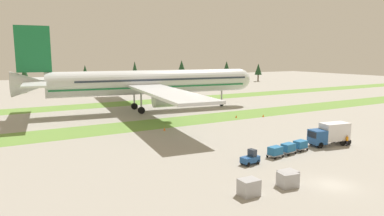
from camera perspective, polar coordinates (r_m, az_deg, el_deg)
ground_plane at (r=42.20m, az=22.38°, el=-11.76°), size 400.00×400.00×0.00m
grass_strip_near at (r=74.09m, az=-3.63°, el=-2.36°), size 320.00×10.36×0.01m
grass_strip_far at (r=104.13m, az=-11.52°, el=0.73°), size 320.00×10.36×0.01m
airliner at (r=88.58m, az=-7.75°, el=4.27°), size 61.26×75.51×20.80m
baggage_tug at (r=46.54m, az=9.70°, el=-8.23°), size 2.75×1.63×1.97m
cargo_dolly_lead at (r=50.16m, az=13.68°, el=-6.98°), size 2.38×1.77×1.55m
cargo_dolly_second at (r=52.36m, az=15.71°, el=-6.39°), size 2.38×1.77×1.55m
cargo_dolly_third at (r=54.64m, az=17.57°, el=-5.84°), size 2.38×1.77×1.55m
catering_truck at (r=59.22m, az=21.96°, el=-3.92°), size 7.23×3.38×3.58m
ground_crew_marshaller at (r=60.47m, az=20.89°, el=-4.58°), size 0.40×0.45×1.74m
ground_crew_loader at (r=60.04m, az=24.41°, el=-4.89°), size 0.50×0.36×1.74m
uld_container_0 at (r=40.42m, az=15.69°, el=-11.11°), size 2.02×1.63×1.61m
uld_container_1 at (r=36.71m, az=9.44°, el=-12.88°), size 2.03×1.64×1.72m
uld_container_2 at (r=39.88m, az=15.64°, el=-11.39°), size 2.20×1.86×1.60m
taxiway_marker_0 at (r=81.75m, az=11.77°, el=-1.25°), size 0.44×0.44×0.65m
taxiway_marker_1 at (r=66.06m, az=-4.60°, el=-3.49°), size 0.44×0.44×0.61m
taxiway_marker_2 at (r=79.69m, az=7.37°, el=-1.39°), size 0.44×0.44×0.65m
distant_tree_line at (r=148.22m, az=-18.57°, el=5.49°), size 189.98×8.66×11.84m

